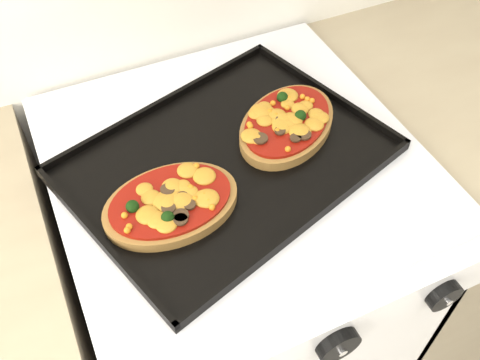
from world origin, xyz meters
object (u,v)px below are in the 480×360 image
stove (238,291)px  baking_tray (227,158)px  pizza_left (171,202)px  pizza_right (287,123)px

stove → baking_tray: (-0.02, -0.01, 0.47)m
pizza_left → baking_tray: bearing=26.6°
stove → baking_tray: baking_tray is taller
pizza_right → stove: bearing=-172.6°
baking_tray → stove: bearing=2.2°
pizza_left → stove: bearing=25.6°
baking_tray → pizza_left: size_ratio=2.37×
stove → pizza_left: (-0.14, -0.07, 0.48)m
stove → pizza_right: pizza_right is taller
baking_tray → pizza_left: 0.13m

